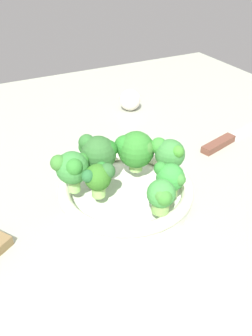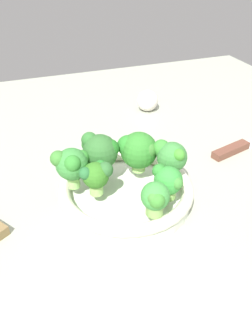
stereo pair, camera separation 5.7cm
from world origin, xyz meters
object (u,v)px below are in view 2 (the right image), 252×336
(broccoli_floret_1, at_px, (100,151))
(broccoli_floret_4, at_px, (97,175))
(broccoli_floret_3, at_px, (171,157))
(knife, at_px, (245,144))
(broccoli_floret_6, at_px, (138,150))
(broccoli_floret_0, at_px, (168,181))
(broccoli_floret_5, at_px, (72,164))
(broccoli_floret_2, at_px, (155,198))
(garlic_bulb, at_px, (147,101))
(bowl, at_px, (126,191))

(broccoli_floret_1, height_order, broccoli_floret_4, broccoli_floret_1)
(broccoli_floret_3, height_order, broccoli_floret_4, broccoli_floret_3)
(broccoli_floret_3, relative_size, knife, 0.26)
(broccoli_floret_3, height_order, knife, broccoli_floret_3)
(broccoli_floret_6, bearing_deg, broccoli_floret_0, 10.60)
(knife, bearing_deg, broccoli_floret_5, -80.81)
(broccoli_floret_6, bearing_deg, broccoli_floret_2, -9.60)
(broccoli_floret_6, bearing_deg, broccoli_floret_1, -102.41)
(broccoli_floret_6, height_order, garlic_bulb, broccoli_floret_6)
(knife, bearing_deg, broccoli_floret_2, -59.76)
(broccoli_floret_0, height_order, broccoli_floret_6, broccoli_floret_6)
(broccoli_floret_0, height_order, broccoli_floret_3, broccoli_floret_3)
(broccoli_floret_4, relative_size, broccoli_floret_6, 0.78)
(broccoli_floret_1, bearing_deg, broccoli_floret_3, 64.02)
(broccoli_floret_1, relative_size, broccoli_floret_6, 1.04)
(bowl, height_order, broccoli_floret_2, broccoli_floret_2)
(broccoli_floret_1, bearing_deg, broccoli_floret_4, -21.64)
(knife, bearing_deg, broccoli_floret_1, -83.15)
(broccoli_floret_0, distance_m, broccoli_floret_3, 0.06)
(broccoli_floret_1, xyz_separation_m, broccoli_floret_6, (0.01, 0.06, -0.01))
(knife, relative_size, garlic_bulb, 4.77)
(bowl, distance_m, broccoli_floret_3, 0.10)
(broccoli_floret_1, relative_size, broccoli_floret_2, 1.39)
(broccoli_floret_0, relative_size, broccoli_floret_4, 0.95)
(broccoli_floret_4, distance_m, broccoli_floret_6, 0.09)
(broccoli_floret_2, relative_size, broccoli_floret_3, 0.81)
(broccoli_floret_4, bearing_deg, bowl, 101.39)
(broccoli_floret_6, bearing_deg, broccoli_floret_5, -85.79)
(broccoli_floret_1, bearing_deg, broccoli_floret_2, 18.68)
(broccoli_floret_1, relative_size, broccoli_floret_5, 1.08)
(broccoli_floret_2, bearing_deg, garlic_bulb, 158.17)
(garlic_bulb, bearing_deg, bowl, -28.66)
(broccoli_floret_3, relative_size, broccoli_floret_6, 0.92)
(broccoli_floret_1, distance_m, garlic_bulb, 0.37)
(broccoli_floret_2, height_order, broccoli_floret_5, broccoli_floret_5)
(garlic_bulb, bearing_deg, broccoli_floret_3, -17.14)
(broccoli_floret_4, bearing_deg, broccoli_floret_1, 158.36)
(broccoli_floret_0, distance_m, garlic_bulb, 0.41)
(knife, bearing_deg, broccoli_floret_6, -78.73)
(broccoli_floret_6, distance_m, knife, 0.29)
(broccoli_floret_2, relative_size, broccoli_floret_6, 0.75)
(broccoli_floret_0, bearing_deg, broccoli_floret_3, 149.93)
(bowl, relative_size, broccoli_floret_4, 4.04)
(broccoli_floret_4, bearing_deg, broccoli_floret_5, -132.75)
(broccoli_floret_3, bearing_deg, broccoli_floret_5, -100.47)
(broccoli_floret_3, bearing_deg, broccoli_floret_1, -115.98)
(broccoli_floret_1, height_order, broccoli_floret_3, broccoli_floret_1)
(broccoli_floret_2, xyz_separation_m, broccoli_floret_3, (-0.08, 0.06, 0.01))
(broccoli_floret_0, xyz_separation_m, broccoli_floret_2, (0.03, -0.04, 0.00))
(bowl, bearing_deg, broccoli_floret_5, -102.58)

